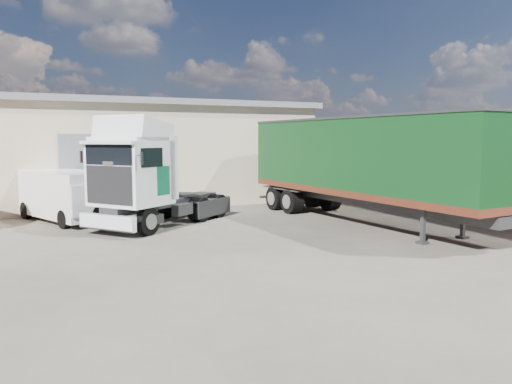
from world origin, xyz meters
name	(u,v)px	position (x,y,z in m)	size (l,w,h in m)	color
ground	(226,254)	(0.00, 0.00, 0.00)	(120.00, 120.00, 0.00)	#2C2924
warehouse	(12,152)	(-6.00, 16.00, 2.66)	(30.60, 12.60, 5.42)	#BDAD91
brick_boundary_wall	(399,182)	(11.50, 6.00, 1.25)	(0.35, 26.00, 2.50)	brown
tractor_unit	(146,182)	(-1.18, 5.32, 1.77)	(6.32, 5.65, 4.22)	black
box_trailer	(362,159)	(6.96, 2.93, 2.58)	(3.65, 12.88, 4.23)	#2D2D30
panel_van	(68,195)	(-3.78, 8.22, 1.07)	(3.82, 5.44, 2.06)	black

